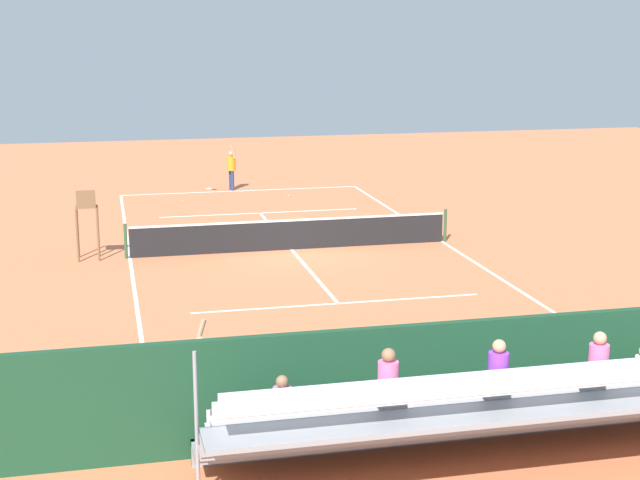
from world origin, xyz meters
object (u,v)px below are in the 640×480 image
(tennis_ball_far, at_px, (182,202))
(line_judge, at_px, (201,372))
(equipment_bag, at_px, (476,405))
(tennis_player, at_px, (231,166))
(bleacher_stand, at_px, (480,412))
(umpire_chair, at_px, (87,217))
(tennis_racket, at_px, (209,189))
(tennis_ball_near, at_px, (289,196))
(courtside_bench, at_px, (554,376))
(tennis_net, at_px, (291,234))

(tennis_ball_far, xyz_separation_m, line_judge, (1.50, 21.70, 0.98))
(equipment_bag, relative_size, line_judge, 0.47)
(tennis_player, bearing_deg, tennis_ball_far, 46.66)
(bleacher_stand, xyz_separation_m, line_judge, (4.15, -2.52, 0.09))
(tennis_player, xyz_separation_m, tennis_ball_far, (2.30, 2.44, -0.98))
(equipment_bag, distance_m, tennis_ball_far, 22.52)
(umpire_chair, xyz_separation_m, tennis_player, (-5.85, -11.19, -0.30))
(tennis_racket, xyz_separation_m, tennis_ball_far, (1.39, 2.88, 0.02))
(tennis_player, bearing_deg, tennis_ball_near, 135.28)
(equipment_bag, distance_m, tennis_racket, 25.22)
(tennis_ball_far, bearing_deg, courtside_bench, 102.70)
(bleacher_stand, height_order, line_judge, bleacher_stand)
(equipment_bag, relative_size, tennis_player, 0.47)
(courtside_bench, bearing_deg, equipment_bag, 4.64)
(tennis_racket, distance_m, tennis_ball_near, 3.90)
(equipment_bag, height_order, line_judge, line_judge)
(bleacher_stand, relative_size, courtside_bench, 5.03)
(tennis_net, height_order, equipment_bag, tennis_net)
(courtside_bench, bearing_deg, tennis_racket, -81.82)
(bleacher_stand, height_order, equipment_bag, bleacher_stand)
(tennis_net, height_order, tennis_racket, tennis_net)
(equipment_bag, relative_size, tennis_ball_near, 13.64)
(umpire_chair, relative_size, tennis_ball_far, 32.42)
(tennis_player, bearing_deg, tennis_racket, -25.68)
(courtside_bench, relative_size, tennis_ball_near, 27.27)
(tennis_net, distance_m, tennis_ball_far, 9.26)
(tennis_net, height_order, tennis_player, tennis_player)
(tennis_racket, height_order, line_judge, line_judge)
(tennis_player, relative_size, tennis_ball_near, 29.18)
(equipment_bag, xyz_separation_m, tennis_ball_far, (3.41, -22.26, -0.15))
(courtside_bench, xyz_separation_m, tennis_ball_near, (0.61, -22.51, -0.53))
(courtside_bench, relative_size, equipment_bag, 2.00)
(tennis_racket, xyz_separation_m, line_judge, (2.90, 24.58, 1.00))
(umpire_chair, distance_m, line_judge, 13.11)
(tennis_racket, bearing_deg, tennis_player, 154.32)
(umpire_chair, relative_size, tennis_racket, 4.13)
(bleacher_stand, relative_size, line_judge, 4.70)
(courtside_bench, xyz_separation_m, tennis_ball_far, (4.99, -22.13, -0.53))
(equipment_bag, bearing_deg, umpire_chair, -62.76)
(courtside_bench, height_order, tennis_ball_far, courtside_bench)
(tennis_net, height_order, umpire_chair, umpire_chair)
(tennis_player, relative_size, line_judge, 1.00)
(tennis_net, distance_m, equipment_bag, 13.43)
(umpire_chair, height_order, line_judge, umpire_chair)
(courtside_bench, bearing_deg, tennis_player, -83.76)
(bleacher_stand, distance_m, tennis_ball_far, 24.39)
(equipment_bag, distance_m, tennis_ball_near, 22.66)
(tennis_player, bearing_deg, umpire_chair, 62.40)
(tennis_net, relative_size, equipment_bag, 11.44)
(bleacher_stand, relative_size, tennis_racket, 17.50)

